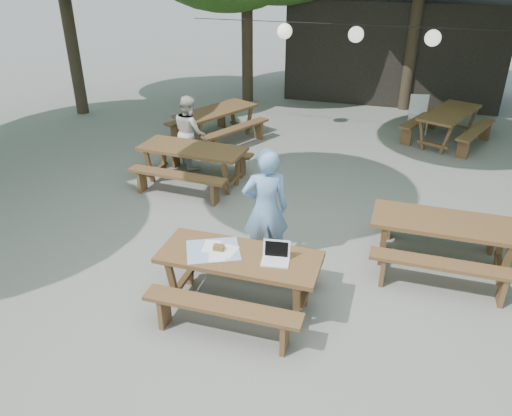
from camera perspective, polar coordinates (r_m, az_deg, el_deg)
The scene contains 13 objects.
ground at distance 6.96m, azimuth 5.19°, elevation -8.66°, with size 80.00×80.00×0.00m, color slate.
pavilion at distance 16.24m, azimuth 15.56°, elevation 17.24°, with size 6.00×3.00×2.80m, color black.
main_picnic_table at distance 6.37m, azimuth -1.86°, elevation -8.11°, with size 2.00×1.58×0.75m.
picnic_table_nw at distance 9.67m, azimuth -7.18°, elevation 4.89°, with size 2.05×1.70×0.75m.
picnic_table_ne at distance 7.55m, azimuth 20.51°, elevation -3.79°, with size 2.01×1.60×0.75m.
picnic_table_far_w at distance 11.91m, azimuth -4.49°, elevation 9.48°, with size 2.25×2.40×0.75m.
picnic_table_far_e at distance 12.56m, azimuth 21.05°, elevation 8.69°, with size 2.19×2.36×0.75m.
woman at distance 6.88m, azimuth 1.10°, elevation -0.14°, with size 0.65×0.43×1.80m, color #7CAAE2.
second_person at distance 10.40m, azimuth -7.58°, elevation 8.64°, with size 0.72×0.56×1.49m, color silver.
plastic_chair at distance 13.10m, azimuth 17.97°, elevation 9.33°, with size 0.50×0.50×0.90m.
laptop at distance 6.03m, azimuth 2.28°, elevation -5.50°, with size 0.36×0.30×0.24m.
tabletop_clutter at distance 6.25m, azimuth -4.76°, elevation -4.78°, with size 0.82×0.78×0.08m.
paper_lanterns at distance 11.70m, azimuth 11.42°, elevation 18.88°, with size 9.00×0.34×0.38m.
Camera 1 is at (1.03, -5.51, 4.12)m, focal length 35.00 mm.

